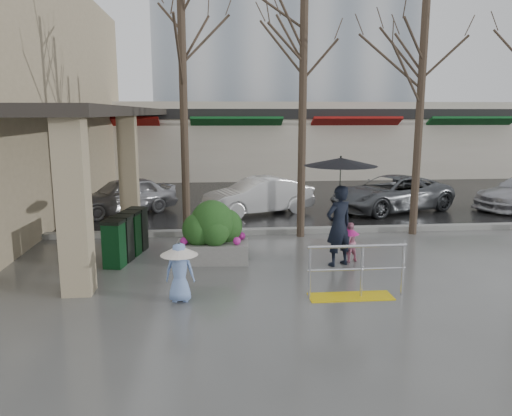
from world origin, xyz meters
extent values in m
plane|color=#51514F|center=(0.00, 0.00, 0.00)|extent=(120.00, 120.00, 0.00)
cube|color=black|center=(0.00, 22.00, 0.01)|extent=(120.00, 36.00, 0.01)
cube|color=gray|center=(0.00, 4.00, 0.07)|extent=(120.00, 0.30, 0.15)
cube|color=#2D2823|center=(-4.80, 8.00, 3.62)|extent=(2.80, 18.00, 0.25)
cube|color=tan|center=(-3.90, -0.50, 1.75)|extent=(0.55, 0.55, 3.50)
cube|color=tan|center=(-3.90, 6.00, 1.75)|extent=(0.55, 0.55, 3.50)
cube|color=beige|center=(2.00, 18.00, 2.00)|extent=(34.00, 6.00, 4.00)
cube|color=maroon|center=(-6.00, 15.10, 2.85)|extent=(4.50, 1.68, 0.87)
cube|color=#0F4C1E|center=(0.00, 15.10, 2.85)|extent=(4.50, 1.68, 0.87)
cube|color=maroon|center=(6.00, 15.10, 2.85)|extent=(4.50, 1.68, 0.87)
cube|color=#0F4C1E|center=(12.00, 15.10, 2.85)|extent=(4.50, 1.68, 0.87)
cube|color=black|center=(2.00, 15.10, 3.40)|extent=(34.00, 0.35, 0.50)
cube|color=yellow|center=(1.30, -1.20, 0.01)|extent=(1.60, 0.50, 0.02)
cylinder|color=silver|center=(0.50, -1.20, 0.50)|extent=(0.05, 0.05, 1.00)
cylinder|color=silver|center=(1.50, -1.20, 0.50)|extent=(0.05, 0.05, 1.00)
cylinder|color=silver|center=(2.30, -1.20, 0.50)|extent=(0.05, 0.05, 1.00)
cylinder|color=silver|center=(1.40, -1.20, 1.00)|extent=(1.90, 0.06, 0.06)
cylinder|color=silver|center=(1.40, -1.20, 0.55)|extent=(1.90, 0.04, 0.04)
cylinder|color=#382B21|center=(-2.00, 3.60, 3.40)|extent=(0.22, 0.22, 6.80)
cylinder|color=#382B21|center=(1.20, 3.60, 3.50)|extent=(0.22, 0.22, 7.00)
cylinder|color=#382B21|center=(4.50, 3.60, 3.25)|extent=(0.22, 0.22, 6.50)
imported|color=black|center=(1.56, 0.82, 0.93)|extent=(0.80, 0.69, 1.86)
cylinder|color=black|center=(1.56, 0.82, 1.89)|extent=(0.02, 0.02, 1.18)
cone|color=black|center=(1.56, 0.82, 2.39)|extent=(1.65, 1.65, 0.18)
sphere|color=black|center=(1.56, 0.82, 2.50)|extent=(0.05, 0.05, 0.05)
imported|color=pink|center=(1.88, 1.07, 0.47)|extent=(0.56, 0.51, 0.94)
cylinder|color=black|center=(1.88, 1.07, 0.64)|extent=(0.02, 0.02, 0.41)
cone|color=#D42189|center=(1.88, 1.07, 0.76)|extent=(0.49, 0.49, 0.18)
sphere|color=black|center=(1.88, 1.07, 0.87)|extent=(0.05, 0.05, 0.05)
imported|color=#7B9DDC|center=(-1.92, -1.11, 0.56)|extent=(0.58, 0.41, 1.11)
cylinder|color=black|center=(-1.92, -1.11, 0.81)|extent=(0.02, 0.02, 0.52)
cone|color=white|center=(-1.92, -1.11, 0.98)|extent=(0.70, 0.70, 0.18)
sphere|color=black|center=(-1.92, -1.11, 1.09)|extent=(0.05, 0.05, 0.05)
cube|color=slate|center=(-1.30, 1.38, 0.23)|extent=(1.73, 0.95, 0.47)
ellipsoid|color=#1A3C13|center=(-1.30, 1.38, 0.93)|extent=(1.03, 0.92, 1.08)
sphere|color=#1A3C13|center=(-1.63, 1.28, 0.80)|extent=(0.74, 0.74, 0.74)
sphere|color=#1A3C13|center=(-0.98, 1.52, 0.82)|extent=(0.78, 0.78, 0.78)
cube|color=#0D3A19|center=(-3.52, 1.13, 0.50)|extent=(0.49, 0.49, 1.01)
cube|color=black|center=(-3.52, 1.13, 1.05)|extent=(0.52, 0.52, 0.07)
cube|color=black|center=(-3.41, 1.62, 0.50)|extent=(0.49, 0.49, 1.01)
cube|color=black|center=(-3.41, 1.62, 1.05)|extent=(0.52, 0.52, 0.07)
cube|color=#0D3C17|center=(-3.31, 2.11, 0.50)|extent=(0.49, 0.49, 1.01)
cube|color=black|center=(-3.31, 2.11, 1.05)|extent=(0.52, 0.52, 0.07)
cube|color=black|center=(-3.20, 2.61, 0.50)|extent=(0.49, 0.49, 1.01)
cube|color=black|center=(-3.20, 2.61, 1.05)|extent=(0.52, 0.52, 0.07)
imported|color=#BABABF|center=(-4.36, 7.41, 0.63)|extent=(3.92, 3.24, 1.26)
imported|color=white|center=(0.31, 6.93, 0.63)|extent=(4.05, 2.64, 1.26)
imported|color=#565A5E|center=(5.08, 7.02, 0.63)|extent=(4.99, 3.62, 1.26)
camera|label=1|loc=(-1.32, -10.02, 3.45)|focal=35.00mm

